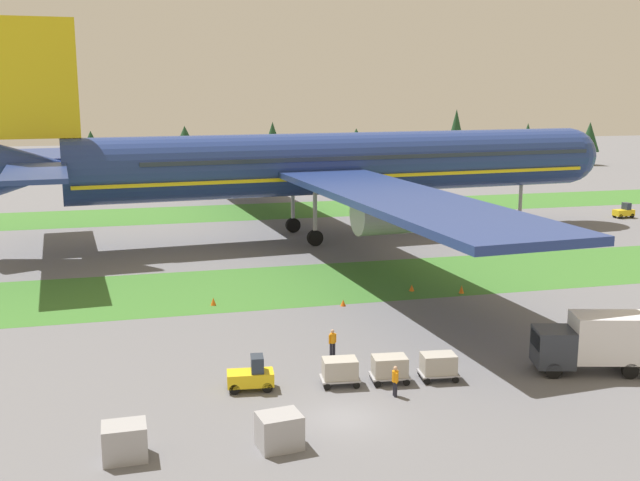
% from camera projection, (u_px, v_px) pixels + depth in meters
% --- Properties ---
extents(ground_plane, '(400.00, 400.00, 0.00)m').
position_uv_depth(ground_plane, '(344.00, 418.00, 39.42)').
color(ground_plane, slate).
extents(grass_strip_near, '(320.00, 14.00, 0.01)m').
position_uv_depth(grass_strip_near, '(256.00, 287.00, 65.24)').
color(grass_strip_near, '#3D752D').
rests_on(grass_strip_near, ground).
extents(grass_strip_far, '(320.00, 14.00, 0.01)m').
position_uv_depth(grass_strip_far, '(207.00, 213.00, 103.25)').
color(grass_strip_far, '#3D752D').
rests_on(grass_strip_far, ground).
extents(airliner, '(71.34, 87.68, 23.33)m').
position_uv_depth(airliner, '(322.00, 164.00, 85.04)').
color(airliner, navy).
rests_on(airliner, ground).
extents(baggage_tug, '(2.72, 1.57, 1.97)m').
position_uv_depth(baggage_tug, '(252.00, 376.00, 42.96)').
color(baggage_tug, yellow).
rests_on(baggage_tug, ground).
extents(cargo_dolly_lead, '(2.35, 1.72, 1.55)m').
position_uv_depth(cargo_dolly_lead, '(340.00, 370.00, 43.64)').
color(cargo_dolly_lead, '#A3A3A8').
rests_on(cargo_dolly_lead, ground).
extents(cargo_dolly_second, '(2.35, 1.72, 1.55)m').
position_uv_depth(cargo_dolly_second, '(390.00, 367.00, 44.04)').
color(cargo_dolly_second, '#A3A3A8').
rests_on(cargo_dolly_second, ground).
extents(cargo_dolly_third, '(2.35, 1.72, 1.55)m').
position_uv_depth(cargo_dolly_third, '(438.00, 364.00, 44.44)').
color(cargo_dolly_third, '#A3A3A8').
rests_on(cargo_dolly_third, ground).
extents(catering_truck, '(7.31, 4.02, 3.58)m').
position_uv_depth(catering_truck, '(595.00, 341.00, 45.36)').
color(catering_truck, '#2D333D').
rests_on(catering_truck, ground).
extents(pushback_tractor, '(2.70, 1.50, 1.97)m').
position_uv_depth(pushback_tractor, '(624.00, 212.00, 99.66)').
color(pushback_tractor, yellow).
rests_on(pushback_tractor, ground).
extents(ground_crew_marshaller, '(0.36, 0.56, 1.74)m').
position_uv_depth(ground_crew_marshaller, '(395.00, 380.00, 42.02)').
color(ground_crew_marshaller, black).
rests_on(ground_crew_marshaller, ground).
extents(ground_crew_loader, '(0.54, 0.36, 1.74)m').
position_uv_depth(ground_crew_loader, '(332.00, 341.00, 48.37)').
color(ground_crew_loader, black).
rests_on(ground_crew_loader, ground).
extents(uld_container_0, '(2.03, 1.63, 1.68)m').
position_uv_depth(uld_container_0, '(125.00, 442.00, 34.93)').
color(uld_container_0, '#A3A3A8').
rests_on(uld_container_0, ground).
extents(uld_container_1, '(2.19, 1.85, 1.67)m').
position_uv_depth(uld_container_1, '(279.00, 431.00, 36.05)').
color(uld_container_1, '#A3A3A8').
rests_on(uld_container_1, ground).
extents(taxiway_marker_0, '(0.44, 0.44, 0.62)m').
position_uv_depth(taxiway_marker_0, '(213.00, 301.00, 59.72)').
color(taxiway_marker_0, orange).
rests_on(taxiway_marker_0, ground).
extents(taxiway_marker_1, '(0.44, 0.44, 0.51)m').
position_uv_depth(taxiway_marker_1, '(343.00, 303.00, 59.54)').
color(taxiway_marker_1, orange).
rests_on(taxiway_marker_1, ground).
extents(taxiway_marker_2, '(0.44, 0.44, 0.53)m').
position_uv_depth(taxiway_marker_2, '(412.00, 288.00, 63.94)').
color(taxiway_marker_2, orange).
rests_on(taxiway_marker_2, ground).
extents(taxiway_marker_3, '(0.44, 0.44, 0.67)m').
position_uv_depth(taxiway_marker_3, '(462.00, 289.00, 63.23)').
color(taxiway_marker_3, orange).
rests_on(taxiway_marker_3, ground).
extents(distant_tree_line, '(179.82, 9.48, 12.40)m').
position_uv_depth(distant_tree_line, '(116.00, 143.00, 140.44)').
color(distant_tree_line, '#4C3823').
rests_on(distant_tree_line, ground).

